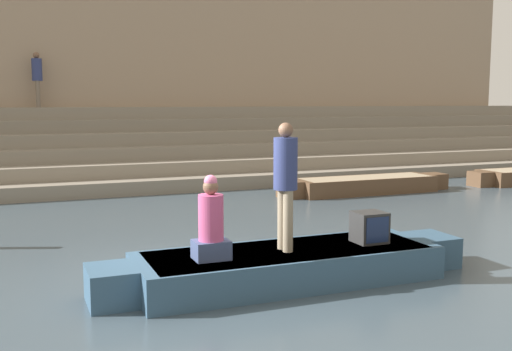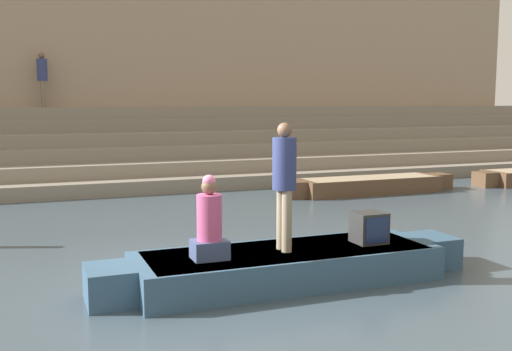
% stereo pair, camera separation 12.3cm
% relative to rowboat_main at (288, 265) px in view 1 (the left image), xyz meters
% --- Properties ---
extents(ground_plane, '(120.00, 120.00, 0.00)m').
position_rel_rowboat_main_xyz_m(ground_plane, '(-1.48, 0.76, -0.25)').
color(ground_plane, '#3D4C56').
extents(ghat_steps, '(36.00, 4.62, 2.32)m').
position_rel_rowboat_main_xyz_m(ghat_steps, '(-1.48, 11.36, 0.59)').
color(ghat_steps, gray).
rests_on(ghat_steps, ground).
extents(back_wall, '(34.20, 1.28, 6.85)m').
position_rel_rowboat_main_xyz_m(back_wall, '(-1.48, 13.62, 3.15)').
color(back_wall, tan).
rests_on(back_wall, ground).
extents(rowboat_main, '(5.45, 1.51, 0.46)m').
position_rel_rowboat_main_xyz_m(rowboat_main, '(0.00, 0.00, 0.00)').
color(rowboat_main, '#33516B').
rests_on(rowboat_main, ground).
extents(person_standing, '(0.33, 0.33, 1.76)m').
position_rel_rowboat_main_xyz_m(person_standing, '(-0.06, -0.02, 1.24)').
color(person_standing, gray).
rests_on(person_standing, rowboat_main).
extents(person_rowing, '(0.46, 0.36, 1.11)m').
position_rel_rowboat_main_xyz_m(person_rowing, '(-1.14, -0.08, 0.67)').
color(person_rowing, '#3D4C75').
rests_on(person_rowing, rowboat_main).
extents(tv_set, '(0.45, 0.43, 0.45)m').
position_rel_rowboat_main_xyz_m(tv_set, '(1.28, -0.05, 0.44)').
color(tv_set, '#2D2D2D').
rests_on(tv_set, rowboat_main).
extents(moored_boat_shore, '(5.15, 1.10, 0.44)m').
position_rel_rowboat_main_xyz_m(moored_boat_shore, '(5.44, 6.61, -0.01)').
color(moored_boat_shore, brown).
rests_on(moored_boat_shore, ground).
extents(person_on_steps, '(0.31, 0.31, 1.71)m').
position_rel_rowboat_main_xyz_m(person_on_steps, '(-2.73, 12.64, 3.06)').
color(person_on_steps, '#756656').
rests_on(person_on_steps, ghat_steps).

